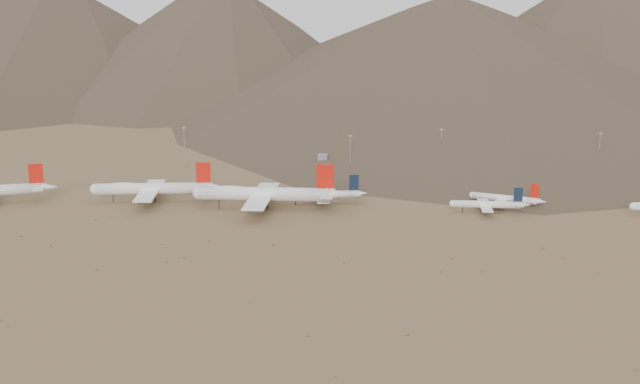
# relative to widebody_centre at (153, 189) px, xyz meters

# --- Properties ---
(ground) EXTENTS (3000.00, 3000.00, 0.00)m
(ground) POSITION_rel_widebody_centre_xyz_m (52.26, -34.85, -7.16)
(ground) COLOR olive
(ground) RESTS_ON ground
(widebody_centre) EXTENTS (69.59, 54.14, 20.76)m
(widebody_centre) POSITION_rel_widebody_centre_xyz_m (0.00, 0.00, 0.00)
(widebody_centre) COLOR white
(widebody_centre) RESTS_ON ground
(widebody_east) EXTENTS (79.65, 60.89, 23.65)m
(widebody_east) POSITION_rel_widebody_centre_xyz_m (61.10, -12.11, 1.00)
(widebody_east) COLOR white
(widebody_east) RESTS_ON ground
(narrowbody_a) EXTENTS (44.85, 32.93, 15.00)m
(narrowbody_a) POSITION_rel_widebody_centre_xyz_m (89.03, 2.53, -2.29)
(narrowbody_a) COLOR white
(narrowbody_a) RESTS_ON ground
(narrowbody_b) EXTENTS (39.62, 28.29, 13.07)m
(narrowbody_b) POSITION_rel_widebody_centre_xyz_m (172.10, -9.57, -2.92)
(narrowbody_b) COLOR white
(narrowbody_b) RESTS_ON ground
(narrowbody_c) EXTENTS (37.60, 28.23, 13.11)m
(narrowbody_c) POSITION_rel_widebody_centre_xyz_m (182.64, 4.46, -2.90)
(narrowbody_c) COLOR white
(narrowbody_c) RESTS_ON ground
(control_tower) EXTENTS (8.00, 8.00, 12.00)m
(control_tower) POSITION_rel_widebody_centre_xyz_m (82.26, 85.15, -1.84)
(control_tower) COLOR tan
(control_tower) RESTS_ON ground
(mast_west) EXTENTS (2.00, 0.60, 25.70)m
(mast_west) POSITION_rel_widebody_centre_xyz_m (-8.44, 100.96, 7.05)
(mast_west) COLOR gray
(mast_west) RESTS_ON ground
(mast_centre) EXTENTS (2.00, 0.60, 25.70)m
(mast_centre) POSITION_rel_widebody_centre_xyz_m (99.63, 74.55, 7.05)
(mast_centre) COLOR gray
(mast_centre) RESTS_ON ground
(mast_east) EXTENTS (2.00, 0.60, 25.70)m
(mast_east) POSITION_rel_widebody_centre_xyz_m (155.75, 106.19, 7.05)
(mast_east) COLOR gray
(mast_east) RESTS_ON ground
(mast_far_east) EXTENTS (2.00, 0.60, 25.70)m
(mast_far_east) POSITION_rel_widebody_centre_xyz_m (251.32, 96.88, 7.05)
(mast_far_east) COLOR gray
(mast_far_east) RESTS_ON ground
(desert_scrub) EXTENTS (406.83, 172.06, 0.84)m
(desert_scrub) POSITION_rel_widebody_centre_xyz_m (51.89, -116.72, -6.84)
(desert_scrub) COLOR brown
(desert_scrub) RESTS_ON ground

